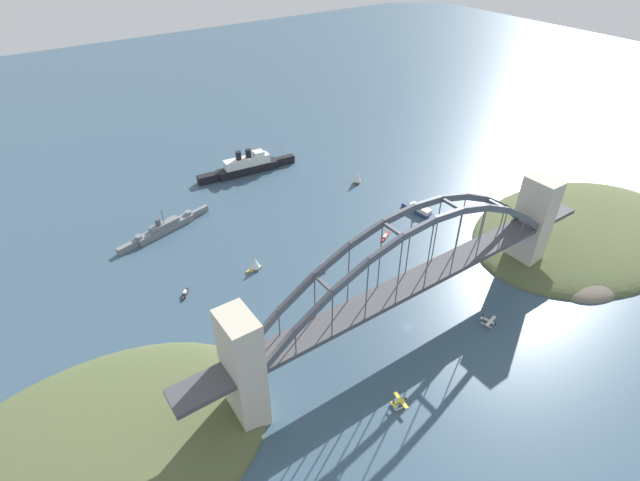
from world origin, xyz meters
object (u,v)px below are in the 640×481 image
(harbor_arch_bridge, at_px, (414,281))
(ocean_liner, at_px, (247,166))
(small_boat_3, at_px, (185,294))
(seaplane_second_in_formation, at_px, (489,322))
(seaplane_taxiing_near_bridge, at_px, (399,403))
(harbor_ferry_steamer, at_px, (420,211))
(small_boat_0, at_px, (255,263))
(small_boat_1, at_px, (323,265))
(small_boat_2, at_px, (357,176))
(small_boat_4, at_px, (385,236))
(naval_cruiser, at_px, (164,228))

(harbor_arch_bridge, bearing_deg, ocean_liner, 86.52)
(small_boat_3, bearing_deg, seaplane_second_in_formation, -42.81)
(seaplane_taxiing_near_bridge, bearing_deg, seaplane_second_in_formation, 8.26)
(harbor_ferry_steamer, height_order, small_boat_0, small_boat_0)
(seaplane_taxiing_near_bridge, xyz_separation_m, small_boat_0, (-5.64, 120.60, 2.38))
(seaplane_taxiing_near_bridge, distance_m, small_boat_1, 100.39)
(small_boat_2, height_order, small_boat_3, small_boat_2)
(small_boat_0, bearing_deg, small_boat_2, 23.11)
(small_boat_0, xyz_separation_m, small_boat_1, (32.44, -23.88, -0.05))
(harbor_ferry_steamer, distance_m, small_boat_2, 61.19)
(harbor_arch_bridge, xyz_separation_m, small_boat_4, (43.67, 67.99, -30.20))
(harbor_ferry_steamer, height_order, small_boat_2, small_boat_2)
(small_boat_1, bearing_deg, naval_cruiser, 123.97)
(harbor_ferry_steamer, relative_size, small_boat_4, 2.60)
(small_boat_3, bearing_deg, ocean_liner, 48.55)
(small_boat_3, relative_size, small_boat_4, 0.73)
(seaplane_taxiing_near_bridge, bearing_deg, small_boat_2, 56.93)
(harbor_ferry_steamer, height_order, small_boat_3, harbor_ferry_steamer)
(seaplane_second_in_formation, bearing_deg, harbor_ferry_steamer, 64.43)
(naval_cruiser, bearing_deg, small_boat_2, -7.64)
(small_boat_4, bearing_deg, seaplane_second_in_formation, -95.16)
(small_boat_1, distance_m, small_boat_3, 80.53)
(ocean_liner, relative_size, small_boat_3, 9.58)
(ocean_liner, bearing_deg, small_boat_4, -76.60)
(small_boat_3, height_order, small_boat_4, small_boat_3)
(small_boat_1, bearing_deg, harbor_arch_bridge, -81.21)
(small_boat_4, bearing_deg, small_boat_3, 170.69)
(small_boat_2, height_order, small_boat_4, small_boat_2)
(small_boat_1, xyz_separation_m, small_boat_2, (84.12, 73.62, 1.31))
(small_boat_1, bearing_deg, small_boat_0, 143.64)
(ocean_liner, relative_size, small_boat_2, 6.60)
(small_boat_2, bearing_deg, small_boat_4, -114.05)
(harbor_ferry_steamer, xyz_separation_m, small_boat_4, (-39.32, -8.27, -1.60))
(small_boat_0, bearing_deg, harbor_arch_bridge, -64.13)
(harbor_arch_bridge, height_order, seaplane_taxiing_near_bridge, harbor_arch_bridge)
(harbor_ferry_steamer, bearing_deg, small_boat_1, -171.95)
(small_boat_3, bearing_deg, harbor_ferry_steamer, -4.39)
(harbor_ferry_steamer, relative_size, seaplane_second_in_formation, 3.23)
(seaplane_second_in_formation, xyz_separation_m, small_boat_3, (-121.29, 112.36, -1.07))
(ocean_liner, xyz_separation_m, small_boat_0, (-54.37, -113.21, -1.62))
(harbor_ferry_steamer, bearing_deg, ocean_liner, 119.74)
(seaplane_second_in_formation, distance_m, small_boat_0, 134.78)
(naval_cruiser, relative_size, harbor_ferry_steamer, 2.25)
(harbor_ferry_steamer, relative_size, seaplane_taxiing_near_bridge, 3.19)
(seaplane_taxiing_near_bridge, bearing_deg, naval_cruiser, 100.75)
(small_boat_1, distance_m, small_boat_2, 111.79)
(small_boat_1, bearing_deg, harbor_ferry_steamer, 8.05)
(small_boat_3, bearing_deg, small_boat_0, -2.91)
(small_boat_2, xyz_separation_m, small_boat_3, (-160.22, -47.52, -4.85))
(ocean_liner, height_order, small_boat_3, ocean_liner)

